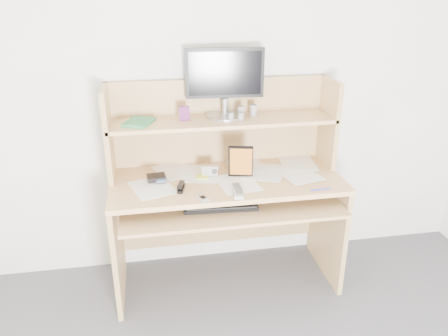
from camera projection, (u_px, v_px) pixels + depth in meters
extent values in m
cube|color=white|center=(218.00, 86.00, 2.75)|extent=(3.60, 0.04, 2.50)
cube|color=tan|center=(227.00, 181.00, 2.66)|extent=(1.40, 0.60, 0.03)
cube|color=tan|center=(118.00, 244.00, 2.69)|extent=(0.03, 0.56, 0.72)
cube|color=tan|center=(328.00, 224.00, 2.91)|extent=(0.03, 0.56, 0.72)
cube|color=tan|center=(219.00, 215.00, 3.07)|extent=(1.34, 0.02, 0.41)
cube|color=tan|center=(230.00, 204.00, 2.58)|extent=(1.28, 0.55, 0.02)
cube|color=tan|center=(219.00, 121.00, 2.81)|extent=(1.40, 0.02, 0.55)
cube|color=tan|center=(108.00, 134.00, 2.57)|extent=(0.03, 0.30, 0.55)
cube|color=tan|center=(328.00, 122.00, 2.79)|extent=(0.03, 0.30, 0.55)
cube|color=tan|center=(223.00, 121.00, 2.66)|extent=(1.38, 0.30, 0.02)
cube|color=silver|center=(227.00, 178.00, 2.65)|extent=(1.32, 0.54, 0.01)
cube|color=black|center=(220.00, 205.00, 2.52)|extent=(0.43, 0.18, 0.02)
cube|color=black|center=(220.00, 203.00, 2.51)|extent=(0.41, 0.17, 0.01)
cube|color=#9F9F9A|center=(238.00, 190.00, 2.46)|extent=(0.08, 0.20, 0.02)
cube|color=#B8B8BA|center=(203.00, 197.00, 2.38)|extent=(0.07, 0.09, 0.02)
cube|color=black|center=(181.00, 186.00, 2.49)|extent=(0.06, 0.12, 0.03)
cube|color=black|center=(156.00, 177.00, 2.62)|extent=(0.12, 0.10, 0.03)
cube|color=#FFFC43|center=(202.00, 177.00, 2.66)|extent=(0.08, 0.08, 0.01)
cube|color=#A7A7AA|center=(210.00, 170.00, 2.68)|extent=(0.10, 0.05, 0.06)
cube|color=black|center=(241.00, 161.00, 2.61)|extent=(0.15, 0.05, 0.21)
cylinder|color=#192DC2|center=(321.00, 189.00, 2.49)|extent=(0.12, 0.01, 0.01)
cube|color=maroon|center=(184.00, 114.00, 2.61)|extent=(0.06, 0.03, 0.09)
cube|color=#2E734E|center=(139.00, 122.00, 2.57)|extent=(0.20, 0.23, 0.02)
cylinder|color=black|center=(231.00, 117.00, 2.62)|extent=(0.04, 0.04, 0.05)
cylinder|color=white|center=(253.00, 110.00, 2.70)|extent=(0.06, 0.06, 0.07)
cylinder|color=black|center=(241.00, 117.00, 2.62)|extent=(0.04, 0.04, 0.05)
cylinder|color=white|center=(241.00, 112.00, 2.67)|extent=(0.05, 0.05, 0.07)
cylinder|color=#9FA0A4|center=(225.00, 116.00, 2.70)|extent=(0.24, 0.24, 0.01)
cylinder|color=#9FA0A4|center=(225.00, 106.00, 2.68)|extent=(0.04, 0.04, 0.10)
cube|color=black|center=(225.00, 73.00, 2.62)|extent=(0.48, 0.06, 0.30)
cube|color=black|center=(225.00, 74.00, 2.61)|extent=(0.44, 0.03, 0.26)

